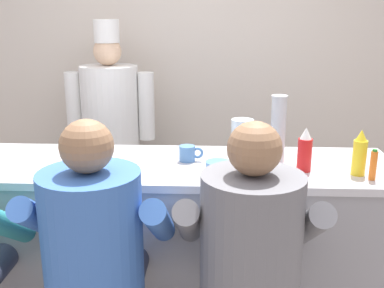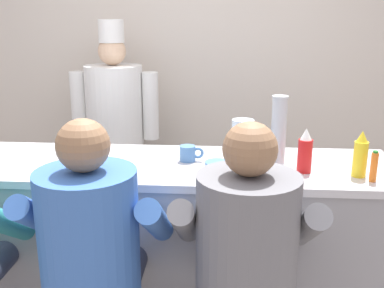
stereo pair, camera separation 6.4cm
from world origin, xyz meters
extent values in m
cube|color=beige|center=(0.00, 1.90, 1.35)|extent=(10.00, 0.06, 2.70)
cube|color=gray|center=(0.00, 0.35, 0.49)|extent=(2.43, 0.67, 0.99)
cube|color=#BCBCC1|center=(0.00, 0.35, 1.01)|extent=(2.48, 0.70, 0.04)
cylinder|color=red|center=(0.70, 0.25, 1.11)|extent=(0.07, 0.07, 0.17)
cone|color=white|center=(0.70, 0.25, 1.23)|extent=(0.06, 0.06, 0.06)
cylinder|color=yellow|center=(0.97, 0.20, 1.12)|extent=(0.07, 0.07, 0.18)
cone|color=yellow|center=(0.97, 0.20, 1.24)|extent=(0.06, 0.06, 0.06)
cylinder|color=orange|center=(1.01, 0.13, 1.10)|extent=(0.03, 0.03, 0.15)
cylinder|color=#287F2D|center=(1.01, 0.13, 1.18)|extent=(0.02, 0.02, 0.01)
cylinder|color=silver|center=(0.39, 0.40, 1.15)|extent=(0.12, 0.12, 0.24)
cube|color=silver|center=(0.46, 0.40, 1.16)|extent=(0.01, 0.01, 0.14)
cylinder|color=white|center=(-0.47, 0.25, 1.04)|extent=(0.24, 0.24, 0.02)
ellipsoid|color=#E0BC60|center=(-0.47, 0.25, 1.06)|extent=(0.11, 0.08, 0.03)
cylinder|color=#4C7FB7|center=(0.26, 0.22, 1.05)|extent=(0.13, 0.13, 0.05)
cylinder|color=#4C7AB2|center=(0.08, 0.39, 1.07)|extent=(0.09, 0.09, 0.09)
torus|color=#4C7AB2|center=(0.14, 0.39, 1.07)|extent=(0.07, 0.02, 0.07)
cylinder|color=#B7BABF|center=(0.58, 0.36, 1.21)|extent=(0.08, 0.08, 0.37)
cylinder|color=silver|center=(0.58, 0.36, 1.40)|extent=(0.09, 0.09, 0.01)
cylinder|color=teal|center=(-0.69, -0.21, 0.91)|extent=(0.10, 0.42, 0.33)
cylinder|color=#33384C|center=(-0.38, -0.11, 0.62)|extent=(0.16, 0.42, 0.16)
cylinder|color=#33384C|center=(-0.17, -0.11, 0.62)|extent=(0.16, 0.42, 0.16)
cylinder|color=#3866B7|center=(-0.27, -0.32, 0.91)|extent=(0.42, 0.42, 0.60)
cylinder|color=#3866B7|center=(-0.54, -0.20, 0.94)|extent=(0.11, 0.45, 0.36)
cylinder|color=#3866B7|center=(-0.01, -0.20, 0.94)|extent=(0.11, 0.45, 0.36)
sphere|color=#8C6647|center=(-0.27, -0.32, 1.31)|extent=(0.22, 0.22, 0.22)
cylinder|color=#33384C|center=(0.28, -0.11, 0.62)|extent=(0.16, 0.42, 0.16)
cylinder|color=#33384C|center=(0.49, -0.11, 0.62)|extent=(0.16, 0.42, 0.16)
cylinder|color=slate|center=(0.39, -0.32, 0.91)|extent=(0.42, 0.42, 0.59)
cylinder|color=slate|center=(0.12, -0.20, 0.94)|extent=(0.11, 0.45, 0.36)
cylinder|color=slate|center=(0.65, -0.20, 0.94)|extent=(0.11, 0.45, 0.36)
sphere|color=#8C6647|center=(0.39, -0.32, 1.31)|extent=(0.22, 0.22, 0.22)
cube|color=#232328|center=(-0.58, 1.44, 0.41)|extent=(0.34, 0.19, 0.83)
cube|color=white|center=(-0.58, 1.39, 0.58)|extent=(0.31, 0.02, 0.50)
cylinder|color=white|center=(-0.58, 1.44, 1.14)|extent=(0.45, 0.45, 0.62)
sphere|color=#DBB28E|center=(-0.58, 1.44, 1.55)|extent=(0.21, 0.21, 0.21)
cylinder|color=white|center=(-0.58, 1.44, 1.70)|extent=(0.19, 0.19, 0.17)
cylinder|color=white|center=(-0.87, 1.44, 1.13)|extent=(0.13, 0.13, 0.53)
cylinder|color=white|center=(-0.29, 1.44, 1.13)|extent=(0.13, 0.13, 0.53)
camera|label=1|loc=(0.22, -2.00, 1.80)|focal=42.00mm
camera|label=2|loc=(0.28, -1.99, 1.80)|focal=42.00mm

